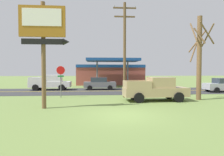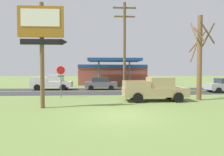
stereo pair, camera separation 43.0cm
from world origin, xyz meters
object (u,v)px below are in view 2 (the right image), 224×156
Objects in this scene: utility_pole at (124,47)px; car_grey_far_lane at (101,83)px; motel_sign at (42,34)px; gas_station at (112,74)px; stop_sign at (61,76)px; pickup_tan_parked_on_lawn at (155,89)px; bare_tree at (200,55)px; pickup_white_on_road at (53,83)px.

utility_pole reaches higher than car_grey_far_lane.
gas_station is at bearing 75.61° from motel_sign.
pickup_tan_parked_on_lawn is (8.23, -2.48, -1.06)m from stop_sign.
bare_tree reaches higher than stop_sign.
stop_sign reaches higher than pickup_tan_parked_on_lawn.
utility_pole is at bearing 40.08° from motel_sign.
pickup_white_on_road is at bearing 146.69° from bare_tree.
motel_sign is 5.97m from stop_sign.
utility_pole is at bearing 161.86° from bare_tree.
stop_sign is 8.43m from car_grey_far_lane.
bare_tree is 1.37× the size of pickup_white_on_road.
stop_sign is 0.70× the size of car_grey_far_lane.
pickup_white_on_road is at bearing -180.00° from car_grey_far_lane.
pickup_tan_parked_on_lawn is 1.01× the size of pickup_white_on_road.
pickup_white_on_road is at bearing 101.48° from motel_sign.
utility_pole is at bearing 135.18° from pickup_tan_parked_on_lawn.
motel_sign is 13.88m from car_grey_far_lane.
utility_pole is 8.91m from car_grey_far_lane.
stop_sign is 8.01m from pickup_white_on_road.
pickup_tan_parked_on_lawn is at bearing -82.93° from gas_station.
utility_pole reaches higher than pickup_white_on_road.
utility_pole is at bearing -41.78° from pickup_white_on_road.
motel_sign reaches higher than pickup_tan_parked_on_lawn.
car_grey_far_lane is (3.76, 12.74, -4.04)m from motel_sign.
pickup_white_on_road is (-8.42, -9.99, -0.98)m from gas_station.
pickup_tan_parked_on_lawn is at bearing -16.74° from stop_sign.
pickup_tan_parked_on_lawn is (8.31, 2.78, -3.90)m from motel_sign.
gas_station is (5.83, 22.73, -2.92)m from motel_sign.
gas_station reaches higher than car_grey_far_lane.
bare_tree reaches higher than motel_sign.
stop_sign is at bearing -70.44° from pickup_white_on_road.
utility_pole is 6.56m from bare_tree.
utility_pole is 1.24× the size of bare_tree.
motel_sign is 9.59m from pickup_tan_parked_on_lawn.
gas_station is (-0.18, 17.67, -2.81)m from utility_pole.
motel_sign reaches higher than car_grey_far_lane.
utility_pole reaches higher than stop_sign.
pickup_white_on_road is 6.34m from car_grey_far_lane.
pickup_white_on_road is at bearing -130.11° from gas_station.
motel_sign is at bearing -104.39° from gas_station.
motel_sign is at bearing -90.80° from stop_sign.
utility_pole reaches higher than gas_station.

